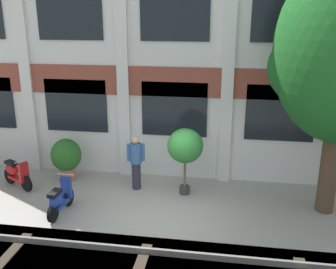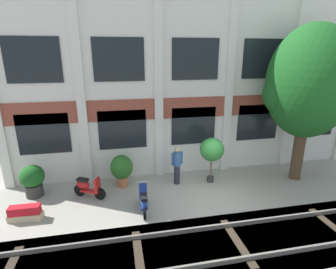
{
  "view_description": "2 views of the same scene",
  "coord_description": "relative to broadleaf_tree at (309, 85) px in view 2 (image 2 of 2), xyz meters",
  "views": [
    {
      "loc": [
        1.61,
        -8.96,
        5.21
      ],
      "look_at": [
        -0.08,
        1.92,
        1.67
      ],
      "focal_mm": 42.0,
      "sensor_mm": 36.0,
      "label": 1
    },
    {
      "loc": [
        -3.39,
        -8.3,
        5.42
      ],
      "look_at": [
        -1.32,
        1.97,
        2.14
      ],
      "focal_mm": 28.0,
      "sensor_mm": 36.0,
      "label": 2
    }
  ],
  "objects": [
    {
      "name": "potted_plant_terracotta_small",
      "position": [
        -3.85,
        0.42,
        -2.68
      ],
      "size": [
        1.02,
        1.02,
        2.0
      ],
      "color": "#333333",
      "rests_on": "ground"
    },
    {
      "name": "rail_tracks",
      "position": [
        -4.33,
        -3.41,
        -4.29
      ],
      "size": [
        23.88,
        2.8,
        0.43
      ],
      "color": "#4C473F",
      "rests_on": "ground"
    },
    {
      "name": "potted_plant_square_trough",
      "position": [
        -10.93,
        -0.99,
        -3.9
      ],
      "size": [
        1.13,
        0.5,
        0.53
      ],
      "color": "tan",
      "rests_on": "ground"
    },
    {
      "name": "ground_plane",
      "position": [
        -4.33,
        -1.08,
        -4.15
      ],
      "size": [
        80.0,
        80.0,
        0.0
      ],
      "primitive_type": "plane",
      "color": "#9E998E"
    },
    {
      "name": "broadleaf_tree",
      "position": [
        0.0,
        0.0,
        0.0
      ],
      "size": [
        3.55,
        3.38,
        6.56
      ],
      "color": "#4C3826",
      "rests_on": "ground"
    },
    {
      "name": "scooter_second_parked",
      "position": [
        -6.96,
        -1.31,
        -3.71
      ],
      "size": [
        0.5,
        1.38,
        0.98
      ],
      "rotation": [
        0.0,
        0.0,
        1.52
      ],
      "color": "black",
      "rests_on": "ground"
    },
    {
      "name": "apartment_facade",
      "position": [
        -4.33,
        1.86,
        0.07
      ],
      "size": [
        16.24,
        0.64,
        8.48
      ],
      "color": "silver",
      "rests_on": "ground"
    },
    {
      "name": "scooter_near_curb",
      "position": [
        -8.98,
        0.13,
        -3.71
      ],
      "size": [
        1.25,
        0.8,
        0.98
      ],
      "rotation": [
        0.0,
        0.0,
        5.78
      ],
      "color": "black",
      "rests_on": "ground"
    },
    {
      "name": "potted_plant_ribbed_drum",
      "position": [
        -11.07,
        0.66,
        -3.43
      ],
      "size": [
        0.91,
        0.91,
        1.29
      ],
      "color": "#333333",
      "rests_on": "ground"
    },
    {
      "name": "potted_plant_stone_basin",
      "position": [
        -7.64,
        0.84,
        -3.37
      ],
      "size": [
        0.94,
        0.94,
        1.36
      ],
      "color": "#B76647",
      "rests_on": "ground"
    },
    {
      "name": "resident_by_doorway",
      "position": [
        -5.33,
        0.56,
        -3.26
      ],
      "size": [
        0.52,
        0.34,
        1.65
      ],
      "rotation": [
        0.0,
        0.0,
        -1.36
      ],
      "color": "#282833",
      "rests_on": "ground"
    }
  ]
}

